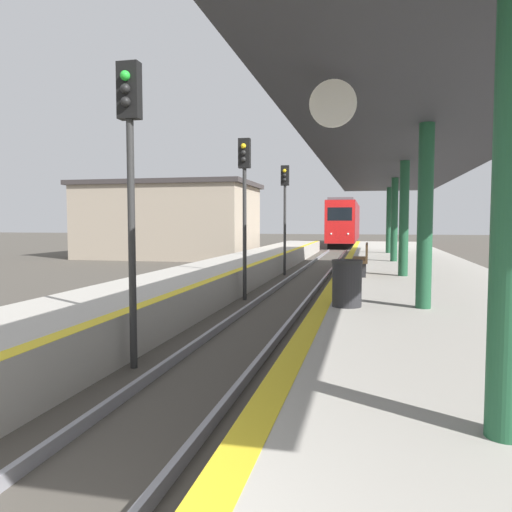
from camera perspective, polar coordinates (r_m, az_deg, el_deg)
train at (r=53.46m, az=10.13°, el=3.74°), size 2.62×19.60×4.60m
signal_near at (r=8.45m, az=-14.20°, el=10.76°), size 0.36×0.31×4.97m
signal_mid at (r=15.45m, az=-1.33°, el=7.71°), size 0.36×0.31×4.97m
signal_far at (r=22.74m, az=3.32°, el=6.47°), size 0.36×0.31×4.97m
station_canopy at (r=15.09m, az=16.67°, el=10.47°), size 4.71×27.84×3.50m
trash_bin at (r=9.33m, az=10.35°, el=-3.07°), size 0.56×0.56×0.86m
bench at (r=15.05m, az=12.07°, el=-0.23°), size 0.44×1.92×0.92m
station_building at (r=34.70m, az=-9.84°, el=4.07°), size 11.67×7.39×5.10m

